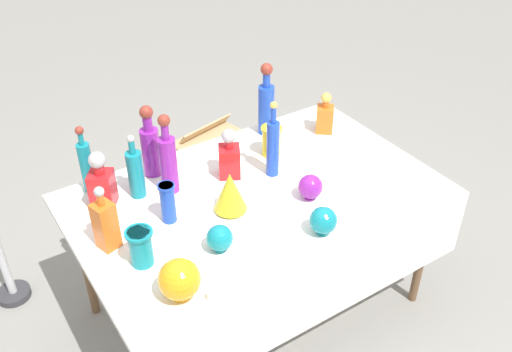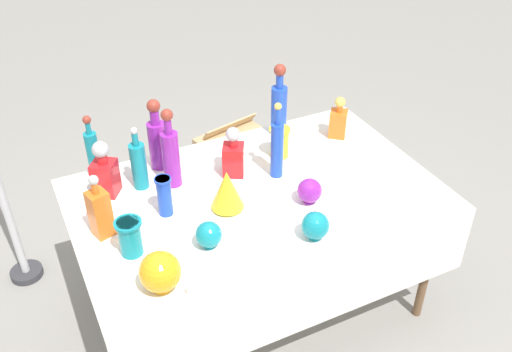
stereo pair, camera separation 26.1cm
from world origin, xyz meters
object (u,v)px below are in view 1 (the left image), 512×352
slender_vase_0 (271,140)px  square_decanter_1 (229,157)px  tall_bottle_3 (266,104)px  square_decanter_3 (105,223)px  square_decanter_0 (325,116)px  fluted_vase_0 (230,192)px  tall_bottle_4 (150,146)px  slender_vase_1 (168,202)px  round_bowl_0 (310,187)px  tall_bottle_5 (136,172)px  tall_bottle_0 (86,164)px  cardboard_box_behind_left (215,155)px  round_bowl_1 (220,238)px  round_bowl_3 (323,221)px  square_decanter_2 (101,183)px  tall_bottle_2 (273,146)px  slender_vase_2 (141,246)px  tall_bottle_1 (168,160)px  round_bowl_2 (179,280)px

slender_vase_0 → square_decanter_1: bearing=-171.5°
tall_bottle_3 → square_decanter_3: 1.14m
square_decanter_0 → fluted_vase_0: square_decanter_0 is taller
tall_bottle_4 → slender_vase_1: size_ratio=1.95×
square_decanter_3 → round_bowl_0: 0.92m
tall_bottle_3 → tall_bottle_5: size_ratio=1.26×
tall_bottle_0 → fluted_vase_0: bearing=-46.3°
slender_vase_1 → cardboard_box_behind_left: slender_vase_1 is taller
fluted_vase_0 → cardboard_box_behind_left: fluted_vase_0 is taller
round_bowl_1 → cardboard_box_behind_left: 1.84m
tall_bottle_4 → round_bowl_1: 0.67m
slender_vase_1 → square_decanter_3: bearing=-176.9°
tall_bottle_0 → round_bowl_3: bearing=-49.5°
square_decanter_3 → cardboard_box_behind_left: square_decanter_3 is taller
square_decanter_0 → round_bowl_1: bearing=-151.7°
cardboard_box_behind_left → slender_vase_1: bearing=-126.3°
square_decanter_2 → round_bowl_3: bearing=-44.8°
tall_bottle_2 → round_bowl_3: (-0.07, -0.48, -0.09)m
round_bowl_0 → round_bowl_1: size_ratio=1.02×
square_decanter_2 → fluted_vase_0: square_decanter_2 is taller
square_decanter_0 → slender_vase_2: bearing=-161.8°
tall_bottle_0 → slender_vase_1: bearing=-62.8°
fluted_vase_0 → tall_bottle_3: bearing=43.0°
tall_bottle_0 → square_decanter_1: size_ratio=1.33×
slender_vase_1 → tall_bottle_1: bearing=62.2°
round_bowl_3 → square_decanter_0: bearing=50.9°
slender_vase_1 → round_bowl_2: slender_vase_1 is taller
square_decanter_1 → round_bowl_1: size_ratio=2.16×
square_decanter_1 → slender_vase_2: size_ratio=1.58×
square_decanter_1 → slender_vase_2: (-0.61, -0.34, -0.02)m
slender_vase_2 → round_bowl_2: size_ratio=0.96×
square_decanter_0 → round_bowl_3: 0.86m
tall_bottle_3 → tall_bottle_4: 0.68m
round_bowl_3 → cardboard_box_behind_left: round_bowl_3 is taller
tall_bottle_2 → round_bowl_2: bearing=-147.4°
round_bowl_0 → cardboard_box_behind_left: size_ratio=0.21×
tall_bottle_1 → fluted_vase_0: size_ratio=2.04×
tall_bottle_5 → slender_vase_2: bearing=-111.5°
tall_bottle_1 → tall_bottle_5: tall_bottle_1 is taller
tall_bottle_1 → slender_vase_2: (-0.31, -0.38, -0.08)m
tall_bottle_0 → tall_bottle_3: bearing=-0.9°
round_bowl_2 → cardboard_box_behind_left: bearing=57.3°
tall_bottle_4 → round_bowl_2: tall_bottle_4 is taller
tall_bottle_3 → slender_vase_0: size_ratio=2.52×
cardboard_box_behind_left → tall_bottle_4: bearing=-133.3°
slender_vase_1 → slender_vase_2: slender_vase_1 is taller
slender_vase_0 → slender_vase_1: slender_vase_1 is taller
tall_bottle_0 → round_bowl_2: (0.05, -0.84, -0.06)m
slender_vase_2 → square_decanter_3: bearing=114.4°
tall_bottle_1 → tall_bottle_5: bearing=161.9°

